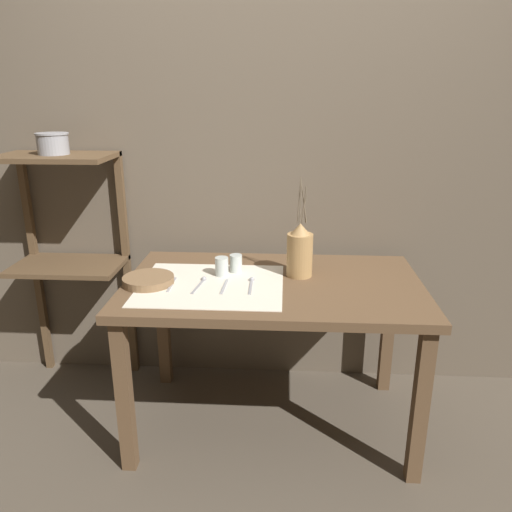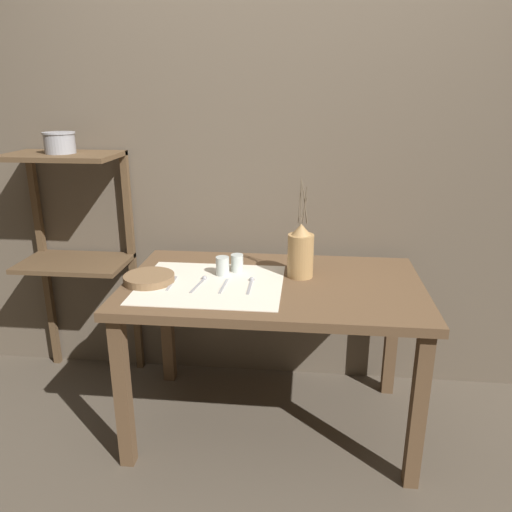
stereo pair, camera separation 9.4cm
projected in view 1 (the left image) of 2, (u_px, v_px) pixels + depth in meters
The scene contains 14 objects.
ground_plane at pixel (271, 422), 2.48m from camera, with size 12.00×12.00×0.00m, color brown.
stone_wall_back at pixel (277, 165), 2.58m from camera, with size 7.00×0.06×2.40m.
wooden_table at pixel (273, 300), 2.27m from camera, with size 1.33×0.81×0.75m.
wooden_shelf_unit at pixel (67, 229), 2.57m from camera, with size 0.55×0.35×1.27m.
linen_cloth at pixel (211, 285), 2.20m from camera, with size 0.63×0.53×0.00m.
pitcher_with_flowers at pixel (300, 252), 2.28m from camera, with size 0.12×0.12×0.46m.
wooden_bowl at pixel (148, 280), 2.21m from camera, with size 0.23×0.23×0.04m.
glass_tumbler_near at pixel (222, 266), 2.29m from camera, with size 0.06×0.06×0.09m.
glass_tumbler_far at pixel (236, 263), 2.34m from camera, with size 0.06×0.06×0.08m.
fork_inner at pixel (172, 285), 2.19m from camera, with size 0.01×0.17×0.00m.
spoon_outer at pixel (202, 282), 2.22m from camera, with size 0.04×0.18×0.02m.
fork_outer at pixel (224, 286), 2.17m from camera, with size 0.02×0.17×0.00m.
spoon_inner at pixel (251, 282), 2.22m from camera, with size 0.02×0.18×0.02m.
metal_pot_large at pixel (53, 143), 2.39m from camera, with size 0.16×0.16×0.10m.
Camera 1 is at (0.05, -2.09, 1.57)m, focal length 35.00 mm.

